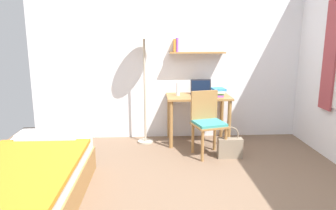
# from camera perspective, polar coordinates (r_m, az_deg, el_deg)

# --- Properties ---
(ground_plane) EXTENTS (5.28, 5.28, 0.00)m
(ground_plane) POSITION_cam_1_polar(r_m,az_deg,el_deg) (3.33, 3.35, -16.37)
(ground_plane) COLOR brown
(wall_back) EXTENTS (4.40, 0.27, 2.60)m
(wall_back) POSITION_cam_1_polar(r_m,az_deg,el_deg) (4.94, 0.97, 8.90)
(wall_back) COLOR white
(wall_back) RESTS_ON ground_plane
(bed) EXTENTS (0.97, 2.02, 0.54)m
(bed) POSITION_cam_1_polar(r_m,az_deg,el_deg) (3.23, -24.79, -13.69)
(bed) COLOR #9E703D
(bed) RESTS_ON ground_plane
(desk) EXTENTS (0.95, 0.58, 0.73)m
(desk) POSITION_cam_1_polar(r_m,az_deg,el_deg) (4.76, 5.49, 0.02)
(desk) COLOR #9E703D
(desk) RESTS_ON ground_plane
(desk_chair) EXTENTS (0.50, 0.49, 0.87)m
(desk_chair) POSITION_cam_1_polar(r_m,az_deg,el_deg) (4.30, 7.20, -2.78)
(desk_chair) COLOR #9E703D
(desk_chair) RESTS_ON ground_plane
(standing_lamp) EXTENTS (0.42, 0.42, 1.79)m
(standing_lamp) POSITION_cam_1_polar(r_m,az_deg,el_deg) (4.62, -4.40, 12.27)
(standing_lamp) COLOR #B2A893
(standing_lamp) RESTS_ON ground_plane
(laptop) EXTENTS (0.32, 0.24, 0.23)m
(laptop) POSITION_cam_1_polar(r_m,az_deg,el_deg) (4.80, 6.06, 2.55)
(laptop) COLOR black
(laptop) RESTS_ON desk
(water_bottle) EXTENTS (0.06, 0.06, 0.20)m
(water_bottle) POSITION_cam_1_polar(r_m,az_deg,el_deg) (4.71, 1.82, 2.94)
(water_bottle) COLOR silver
(water_bottle) RESTS_ON desk
(book_stack) EXTENTS (0.20, 0.24, 0.12)m
(book_stack) POSITION_cam_1_polar(r_m,az_deg,el_deg) (4.72, 9.13, 2.36)
(book_stack) COLOR purple
(book_stack) RESTS_ON desk
(handbag) EXTENTS (0.33, 0.12, 0.43)m
(handbag) POSITION_cam_1_polar(r_m,az_deg,el_deg) (4.32, 11.19, -7.51)
(handbag) COLOR gray
(handbag) RESTS_ON ground_plane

